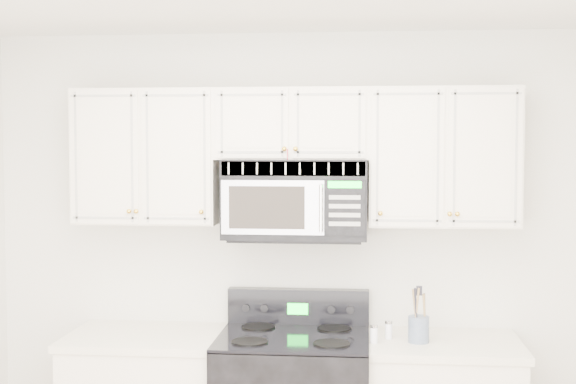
# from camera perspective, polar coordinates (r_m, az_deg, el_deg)

# --- Properties ---
(room) EXTENTS (3.51, 3.51, 2.61)m
(room) POSITION_cam_1_polar(r_m,az_deg,el_deg) (2.94, -2.54, -9.63)
(room) COLOR #A07452
(room) RESTS_ON ground
(upper_cabinets) EXTENTS (2.44, 0.37, 0.75)m
(upper_cabinets) POSITION_cam_1_polar(r_m,az_deg,el_deg) (4.44, 0.36, 3.02)
(upper_cabinets) COLOR beige
(upper_cabinets) RESTS_ON ground
(microwave) EXTENTS (0.78, 0.44, 0.43)m
(microwave) POSITION_cam_1_polar(r_m,az_deg,el_deg) (4.41, 0.56, -0.46)
(microwave) COLOR black
(microwave) RESTS_ON ground
(utensil_crock) EXTENTS (0.11, 0.11, 0.30)m
(utensil_crock) POSITION_cam_1_polar(r_m,az_deg,el_deg) (4.34, 9.28, -9.50)
(utensil_crock) COLOR slate
(utensil_crock) RESTS_ON base_cabinet_right
(shaker_salt) EXTENTS (0.04, 0.04, 0.10)m
(shaker_salt) POSITION_cam_1_polar(r_m,az_deg,el_deg) (4.30, 6.13, -9.98)
(shaker_salt) COLOR white
(shaker_salt) RESTS_ON base_cabinet_right
(shaker_pepper) EXTENTS (0.04, 0.04, 0.10)m
(shaker_pepper) POSITION_cam_1_polar(r_m,az_deg,el_deg) (4.40, 7.18, -9.68)
(shaker_pepper) COLOR white
(shaker_pepper) RESTS_ON base_cabinet_right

